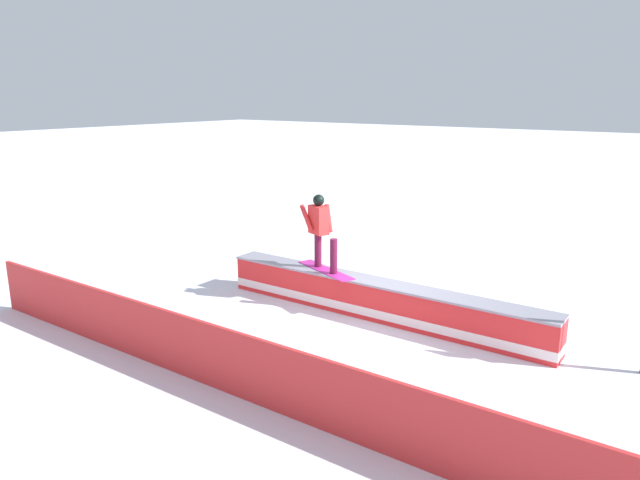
{
  "coord_description": "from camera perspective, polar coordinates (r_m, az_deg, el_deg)",
  "views": [
    {
      "loc": [
        -5.06,
        8.84,
        4.03
      ],
      "look_at": [
        0.58,
        1.01,
        1.6
      ],
      "focal_mm": 32.78,
      "sensor_mm": 36.0,
      "label": 1
    }
  ],
  "objects": [
    {
      "name": "snowboarder",
      "position": [
        11.23,
        0.07,
        1.05
      ],
      "size": [
        1.55,
        0.84,
        1.45
      ],
      "color": "#BF2792",
      "rests_on": "grind_box"
    },
    {
      "name": "grind_box",
      "position": [
        10.84,
        5.64,
        -5.97
      ],
      "size": [
        6.51,
        0.63,
        0.7
      ],
      "color": "red",
      "rests_on": "ground_plane"
    },
    {
      "name": "ground_plane",
      "position": [
        10.95,
        5.6,
        -7.53
      ],
      "size": [
        120.0,
        120.0,
        0.0
      ],
      "primitive_type": "plane",
      "color": "white"
    },
    {
      "name": "safety_fence",
      "position": [
        8.09,
        -7.66,
        -12.09
      ],
      "size": [
        11.93,
        0.2,
        0.95
      ],
      "primitive_type": "cube",
      "rotation": [
        0.0,
        0.0,
        0.01
      ],
      "color": "red",
      "rests_on": "ground_plane"
    }
  ]
}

